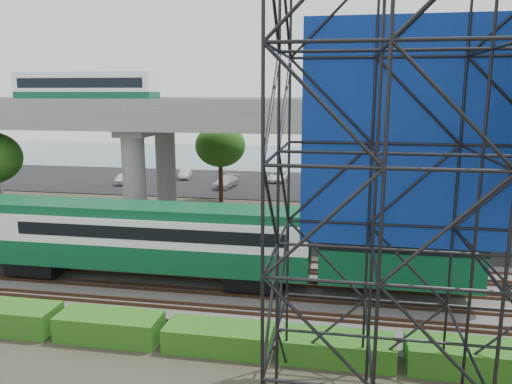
# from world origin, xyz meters

# --- Properties ---
(ground) EXTENTS (140.00, 140.00, 0.00)m
(ground) POSITION_xyz_m (0.00, 0.00, 0.00)
(ground) COLOR #474233
(ground) RESTS_ON ground
(ballast_bed) EXTENTS (90.00, 12.00, 0.20)m
(ballast_bed) POSITION_xyz_m (0.00, 2.00, 0.10)
(ballast_bed) COLOR slate
(ballast_bed) RESTS_ON ground
(service_road) EXTENTS (90.00, 5.00, 0.08)m
(service_road) POSITION_xyz_m (0.00, 10.50, 0.04)
(service_road) COLOR black
(service_road) RESTS_ON ground
(parking_lot) EXTENTS (90.00, 18.00, 0.08)m
(parking_lot) POSITION_xyz_m (0.00, 34.00, 0.04)
(parking_lot) COLOR black
(parking_lot) RESTS_ON ground
(harbor_water) EXTENTS (140.00, 40.00, 0.03)m
(harbor_water) POSITION_xyz_m (0.00, 56.00, 0.01)
(harbor_water) COLOR #415E6A
(harbor_water) RESTS_ON ground
(rail_tracks) EXTENTS (90.00, 9.52, 0.16)m
(rail_tracks) POSITION_xyz_m (0.00, 2.00, 0.28)
(rail_tracks) COLOR #472D1E
(rail_tracks) RESTS_ON ballast_bed
(commuter_train) EXTENTS (29.30, 3.06, 4.30)m
(commuter_train) POSITION_xyz_m (-2.97, 2.00, 2.88)
(commuter_train) COLOR black
(commuter_train) RESTS_ON rail_tracks
(overpass) EXTENTS (80.00, 12.00, 12.40)m
(overpass) POSITION_xyz_m (-1.13, 16.00, 8.21)
(overpass) COLOR #9E9B93
(overpass) RESTS_ON ground
(scaffold_tower) EXTENTS (9.36, 6.36, 15.00)m
(scaffold_tower) POSITION_xyz_m (8.50, -7.98, 7.47)
(scaffold_tower) COLOR black
(scaffold_tower) RESTS_ON ground
(hedge_strip) EXTENTS (34.60, 1.80, 1.20)m
(hedge_strip) POSITION_xyz_m (1.01, -4.30, 0.56)
(hedge_strip) COLOR #205413
(hedge_strip) RESTS_ON ground
(trees) EXTENTS (40.94, 16.94, 7.69)m
(trees) POSITION_xyz_m (-4.67, 16.17, 5.57)
(trees) COLOR #382314
(trees) RESTS_ON ground
(suv) EXTENTS (5.20, 3.42, 1.33)m
(suv) POSITION_xyz_m (-19.25, 10.71, 0.75)
(suv) COLOR black
(suv) RESTS_ON service_road
(parked_cars) EXTENTS (40.10, 9.58, 1.28)m
(parked_cars) POSITION_xyz_m (0.15, 33.60, 0.68)
(parked_cars) COLOR white
(parked_cars) RESTS_ON parking_lot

